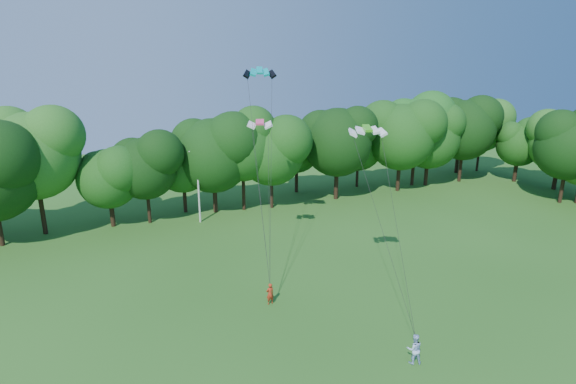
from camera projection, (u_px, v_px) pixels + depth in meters
name	position (u px, v px, depth m)	size (l,w,h in m)	color
utility_pole	(198.00, 186.00, 48.80)	(1.58, 0.59, 8.17)	beige
kite_flyer_left	(270.00, 294.00, 32.70)	(0.60, 0.39, 1.64)	#B52F17
kite_flyer_right	(414.00, 349.00, 26.17)	(0.91, 0.71, 1.88)	#B5D1FC
kite_teal	(259.00, 70.00, 37.83)	(2.85, 1.96, 0.64)	#05A0A5
kite_green	(367.00, 128.00, 29.90)	(2.66, 1.87, 0.39)	green
kite_pink	(260.00, 122.00, 37.16)	(2.28, 1.72, 0.42)	#F7447A
tree_back_center	(212.00, 140.00, 50.97)	(9.43, 9.43, 13.71)	black
tree_back_east	(417.00, 124.00, 62.75)	(9.78, 9.78, 14.22)	#322414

